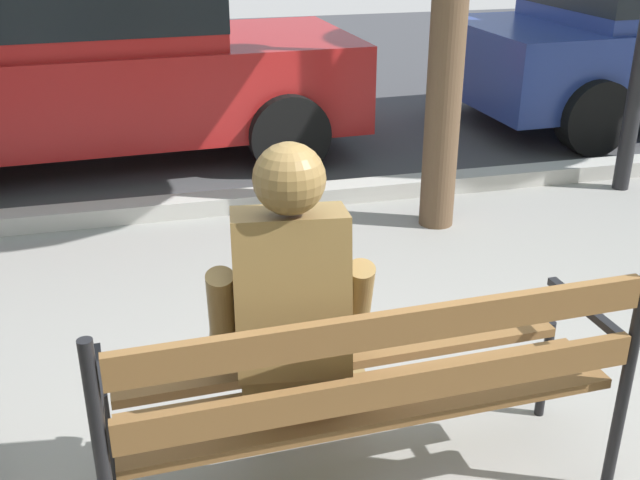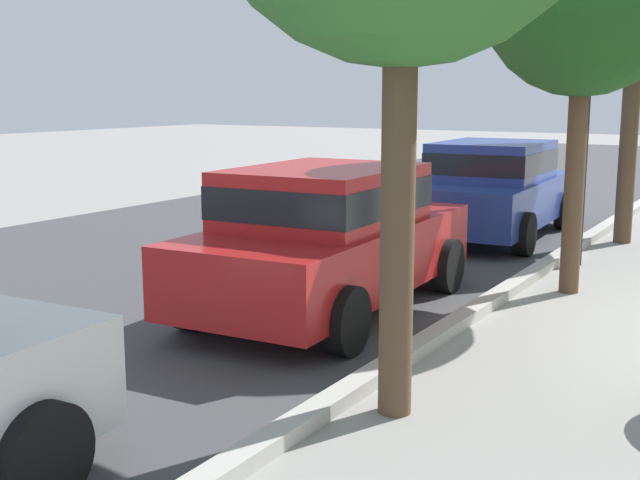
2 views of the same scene
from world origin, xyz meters
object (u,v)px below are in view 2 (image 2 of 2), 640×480
object	(u,v)px
parked_car_red	(328,234)
lamp_post	(588,75)
street_tree_far_corner	(638,6)
parked_car_blue	(493,186)

from	to	relation	value
parked_car_red	lamp_post	world-z (taller)	lamp_post
street_tree_far_corner	parked_car_red	xyz separation A→B (m)	(-5.89, 1.91, -2.76)
parked_car_blue	lamp_post	world-z (taller)	lamp_post
parked_car_red	lamp_post	bearing A→B (deg)	-24.49
street_tree_far_corner	parked_car_red	size ratio (longest dim) A/B	1.14
parked_car_blue	parked_car_red	bearing A→B (deg)	180.00
street_tree_far_corner	parked_car_red	world-z (taller)	street_tree_far_corner
street_tree_far_corner	lamp_post	xyz separation A→B (m)	(-2.11, 0.19, -1.05)
parked_car_red	street_tree_far_corner	bearing A→B (deg)	-17.98
street_tree_far_corner	parked_car_blue	distance (m)	3.42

